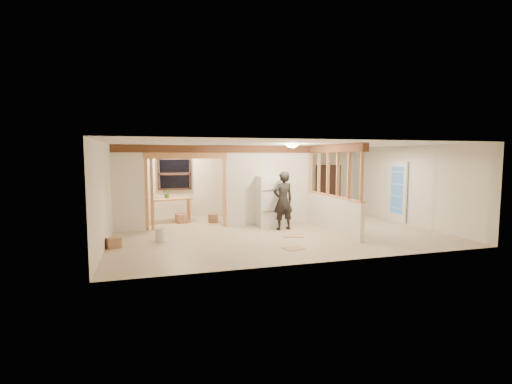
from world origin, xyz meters
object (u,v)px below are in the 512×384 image
object	(u,v)px
work_table	(171,210)
bookshelf	(328,188)
woman	(283,201)
refrigerator	(268,201)
shop_vac	(137,219)

from	to	relation	value
work_table	bookshelf	distance (m)	6.07
woman	work_table	distance (m)	3.86
woman	work_table	xyz separation A→B (m)	(-3.09, 2.26, -0.47)
refrigerator	woman	distance (m)	0.70
refrigerator	woman	xyz separation A→B (m)	(0.24, -0.66, 0.09)
work_table	bookshelf	xyz separation A→B (m)	(6.02, 0.59, 0.52)
woman	shop_vac	distance (m)	4.45
bookshelf	refrigerator	bearing A→B (deg)	-145.26
woman	shop_vac	xyz separation A→B (m)	(-4.15, 1.51, -0.59)
refrigerator	woman	bearing A→B (deg)	-69.55
refrigerator	bookshelf	world-z (taller)	bookshelf
refrigerator	work_table	xyz separation A→B (m)	(-2.85, 1.61, -0.38)
work_table	shop_vac	xyz separation A→B (m)	(-1.06, -0.75, -0.12)
refrigerator	shop_vac	size ratio (longest dim) A/B	2.86
woman	shop_vac	world-z (taller)	woman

